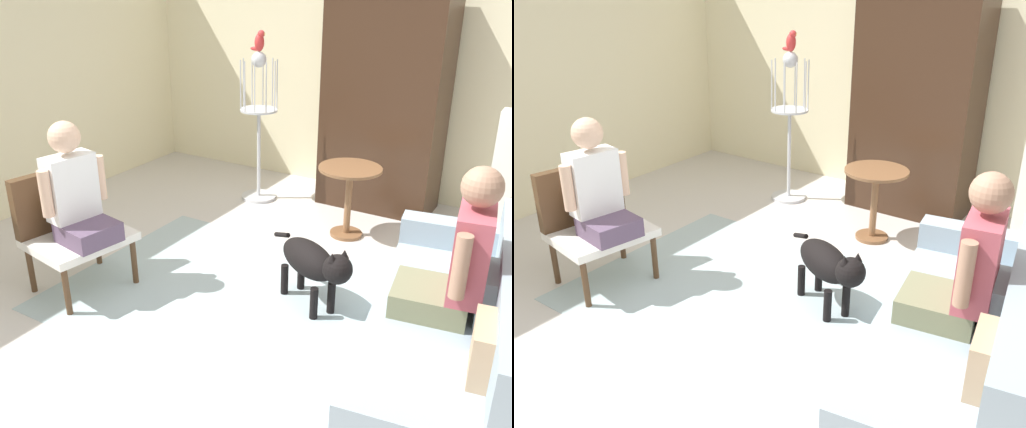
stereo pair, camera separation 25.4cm
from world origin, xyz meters
TOP-DOWN VIEW (x-y plane):
  - ground_plane at (0.00, 0.00)m, footprint 7.22×7.22m
  - back_wall at (0.00, 2.69)m, footprint 6.62×0.12m
  - left_wall at (-3.07, 0.30)m, footprint 0.12×5.85m
  - area_rug at (-0.18, 0.03)m, footprint 2.83×1.94m
  - couch at (1.22, -0.08)m, footprint 1.09×2.03m
  - armchair at (-1.50, -0.43)m, footprint 0.68×0.76m
  - person_on_couch at (1.19, -0.10)m, footprint 0.52×0.53m
  - person_on_armchair at (-1.35, -0.45)m, footprint 0.48×0.50m
  - round_end_table at (-0.06, 1.43)m, footprint 0.55×0.55m
  - dog at (0.20, 0.20)m, footprint 0.78×0.49m
  - bird_cage_stand at (-1.21, 1.80)m, footprint 0.38×0.38m
  - parrot at (-1.20, 1.80)m, footprint 0.17×0.10m
  - armoire_cabinet at (-0.09, 2.28)m, footprint 1.11×0.56m

SIDE VIEW (x-z plane):
  - ground_plane at x=0.00m, z-range 0.00..0.00m
  - area_rug at x=-0.18m, z-range 0.00..0.01m
  - couch at x=1.22m, z-range -0.11..0.72m
  - dog at x=0.20m, z-range 0.08..0.64m
  - round_end_table at x=-0.06m, z-range 0.13..0.77m
  - armchair at x=-1.50m, z-range 0.07..0.95m
  - bird_cage_stand at x=-1.21m, z-range -0.01..1.49m
  - person_on_armchair at x=-1.35m, z-range 0.36..1.20m
  - person_on_couch at x=1.19m, z-range 0.36..1.23m
  - armoire_cabinet at x=-0.09m, z-range 0.00..2.08m
  - back_wall at x=0.00m, z-range 0.00..2.56m
  - left_wall at x=-3.07m, z-range 0.00..2.56m
  - parrot at x=-1.20m, z-range 1.49..1.69m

